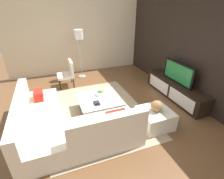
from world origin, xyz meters
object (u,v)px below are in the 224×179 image
object	(u,v)px
television	(178,73)
book_stack	(97,103)
sectional_couch	(62,124)
decorative_ball	(157,106)
floor_lamp	(79,38)
fruit_bowl	(101,93)
accent_chair_near	(68,72)
coffee_table	(99,104)
media_console	(175,90)
ottoman	(155,118)

from	to	relation	value
television	book_stack	world-z (taller)	television
sectional_couch	decorative_ball	xyz separation A→B (m)	(0.40, 2.00, 0.24)
floor_lamp	fruit_bowl	distance (m)	2.49
decorative_ball	television	bearing A→B (deg)	125.19
accent_chair_near	decorative_ball	distance (m)	3.21
coffee_table	accent_chair_near	world-z (taller)	accent_chair_near
media_console	decorative_ball	distance (m)	1.59
floor_lamp	fruit_bowl	xyz separation A→B (m)	(2.27, 0.04, -1.02)
fruit_bowl	television	bearing A→B (deg)	82.72
floor_lamp	coffee_table	bearing A→B (deg)	-1.37
fruit_bowl	accent_chair_near	bearing A→B (deg)	-159.60
floor_lamp	media_console	bearing A→B (deg)	41.22
ottoman	television	bearing A→B (deg)	125.19
television	floor_lamp	world-z (taller)	floor_lamp
accent_chair_near	decorative_ball	bearing A→B (deg)	31.10
media_console	coffee_table	distance (m)	2.30
television	coffee_table	xyz separation A→B (m)	(-0.10, -2.30, -0.59)
floor_lamp	book_stack	size ratio (longest dim) A/B	8.37
coffee_table	media_console	bearing A→B (deg)	87.51
coffee_table	decorative_ball	distance (m)	1.46
sectional_couch	ottoman	distance (m)	2.04
sectional_couch	ottoman	bearing A→B (deg)	78.81
sectional_couch	fruit_bowl	distance (m)	1.35
coffee_table	fruit_bowl	size ratio (longest dim) A/B	3.63
sectional_couch	accent_chair_near	bearing A→B (deg)	169.04
ottoman	decorative_ball	xyz separation A→B (m)	(0.00, 0.00, 0.32)
media_console	ottoman	world-z (taller)	media_console
television	floor_lamp	size ratio (longest dim) A/B	0.66
floor_lamp	fruit_bowl	size ratio (longest dim) A/B	6.16
media_console	book_stack	size ratio (longest dim) A/B	10.72
accent_chair_near	fruit_bowl	world-z (taller)	accent_chair_near
fruit_bowl	floor_lamp	bearing A→B (deg)	-178.95
sectional_couch	book_stack	size ratio (longest dim) A/B	11.51
media_console	book_stack	world-z (taller)	media_console
media_console	accent_chair_near	distance (m)	3.41
coffee_table	floor_lamp	world-z (taller)	floor_lamp
television	fruit_bowl	xyz separation A→B (m)	(-0.28, -2.20, -0.36)
decorative_ball	book_stack	xyz separation A→B (m)	(-0.78, -1.14, -0.12)
floor_lamp	decorative_ball	size ratio (longest dim) A/B	6.92
media_console	floor_lamp	world-z (taller)	floor_lamp
media_console	coffee_table	xyz separation A→B (m)	(-0.10, -2.30, -0.05)
television	decorative_ball	xyz separation A→B (m)	(0.90, -1.28, -0.27)
accent_chair_near	book_stack	bearing A→B (deg)	13.41
sectional_couch	book_stack	xyz separation A→B (m)	(-0.38, 0.86, 0.12)
television	fruit_bowl	distance (m)	2.24
sectional_couch	decorative_ball	distance (m)	2.05
sectional_couch	ottoman	world-z (taller)	sectional_couch
floor_lamp	ottoman	distance (m)	3.80
television	sectional_couch	world-z (taller)	television
coffee_table	accent_chair_near	bearing A→B (deg)	-164.35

